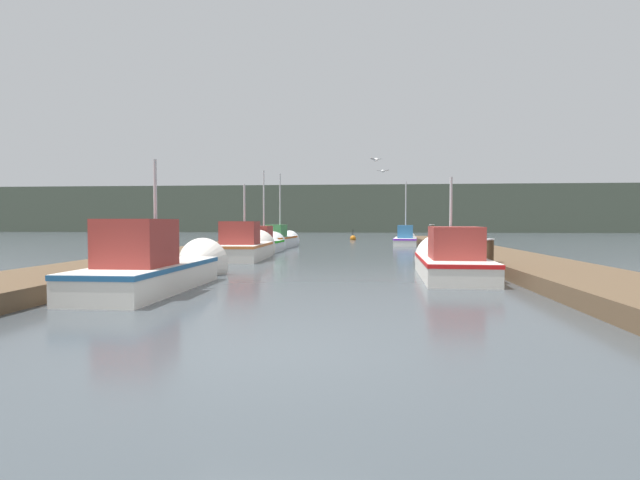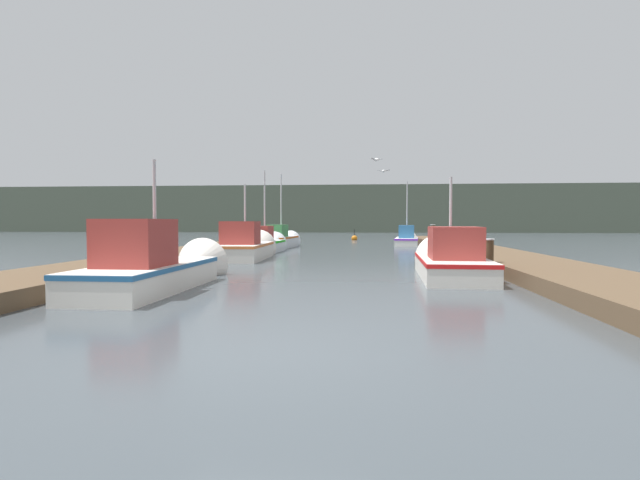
{
  "view_description": "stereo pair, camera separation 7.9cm",
  "coord_description": "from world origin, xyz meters",
  "px_view_note": "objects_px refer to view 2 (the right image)",
  "views": [
    {
      "loc": [
        1.15,
        -5.85,
        1.58
      ],
      "look_at": [
        -0.34,
        10.82,
        0.95
      ],
      "focal_mm": 28.0,
      "sensor_mm": 36.0,
      "label": 1
    },
    {
      "loc": [
        1.23,
        -5.84,
        1.58
      ],
      "look_at": [
        -0.34,
        10.82,
        0.95
      ],
      "focal_mm": 28.0,
      "sensor_mm": 36.0,
      "label": 2
    }
  ],
  "objects_px": {
    "fishing_boat_5": "(407,239)",
    "mooring_piling_3": "(433,237)",
    "fishing_boat_3": "(266,244)",
    "channel_buoy": "(354,238)",
    "fishing_boat_2": "(247,247)",
    "mooring_piling_1": "(271,237)",
    "seagull_1": "(384,171)",
    "fishing_boat_1": "(448,260)",
    "mooring_piling_2": "(489,257)",
    "seagull_lead": "(376,160)",
    "fishing_boat_4": "(282,240)",
    "mooring_piling_0": "(243,241)",
    "fishing_boat_0": "(162,267)"
  },
  "relations": [
    {
      "from": "fishing_boat_1",
      "to": "fishing_boat_5",
      "type": "distance_m",
      "value": 18.79
    },
    {
      "from": "fishing_boat_2",
      "to": "mooring_piling_1",
      "type": "relative_size",
      "value": 5.19
    },
    {
      "from": "fishing_boat_4",
      "to": "mooring_piling_1",
      "type": "bearing_deg",
      "value": 115.67
    },
    {
      "from": "fishing_boat_1",
      "to": "seagull_lead",
      "type": "distance_m",
      "value": 6.71
    },
    {
      "from": "mooring_piling_1",
      "to": "fishing_boat_0",
      "type": "bearing_deg",
      "value": -86.14
    },
    {
      "from": "fishing_boat_3",
      "to": "fishing_boat_4",
      "type": "distance_m",
      "value": 4.32
    },
    {
      "from": "fishing_boat_0",
      "to": "fishing_boat_3",
      "type": "distance_m",
      "value": 13.7
    },
    {
      "from": "fishing_boat_3",
      "to": "mooring_piling_1",
      "type": "height_order",
      "value": "fishing_boat_3"
    },
    {
      "from": "mooring_piling_2",
      "to": "mooring_piling_1",
      "type": "bearing_deg",
      "value": 119.28
    },
    {
      "from": "fishing_boat_5",
      "to": "seagull_1",
      "type": "xyz_separation_m",
      "value": [
        -1.94,
        -11.15,
        3.43
      ]
    },
    {
      "from": "seagull_1",
      "to": "mooring_piling_0",
      "type": "bearing_deg",
      "value": 2.06
    },
    {
      "from": "mooring_piling_2",
      "to": "seagull_lead",
      "type": "xyz_separation_m",
      "value": [
        -3.22,
        5.13,
        3.51
      ]
    },
    {
      "from": "fishing_boat_2",
      "to": "mooring_piling_1",
      "type": "distance_m",
      "value": 11.89
    },
    {
      "from": "channel_buoy",
      "to": "seagull_lead",
      "type": "distance_m",
      "value": 22.23
    },
    {
      "from": "mooring_piling_1",
      "to": "mooring_piling_2",
      "type": "distance_m",
      "value": 20.27
    },
    {
      "from": "fishing_boat_5",
      "to": "mooring_piling_2",
      "type": "height_order",
      "value": "fishing_boat_5"
    },
    {
      "from": "mooring_piling_2",
      "to": "channel_buoy",
      "type": "distance_m",
      "value": 27.36
    },
    {
      "from": "fishing_boat_0",
      "to": "fishing_boat_2",
      "type": "xyz_separation_m",
      "value": [
        -0.2,
        9.39,
        -0.01
      ]
    },
    {
      "from": "fishing_boat_3",
      "to": "mooring_piling_0",
      "type": "distance_m",
      "value": 1.41
    },
    {
      "from": "fishing_boat_1",
      "to": "mooring_piling_0",
      "type": "bearing_deg",
      "value": 134.78
    },
    {
      "from": "fishing_boat_1",
      "to": "fishing_boat_3",
      "type": "relative_size",
      "value": 1.31
    },
    {
      "from": "fishing_boat_4",
      "to": "mooring_piling_2",
      "type": "height_order",
      "value": "fishing_boat_4"
    },
    {
      "from": "fishing_boat_4",
      "to": "seagull_1",
      "type": "height_order",
      "value": "fishing_boat_4"
    },
    {
      "from": "mooring_piling_0",
      "to": "channel_buoy",
      "type": "bearing_deg",
      "value": 74.09
    },
    {
      "from": "seagull_lead",
      "to": "fishing_boat_4",
      "type": "bearing_deg",
      "value": -96.61
    },
    {
      "from": "fishing_boat_3",
      "to": "fishing_boat_5",
      "type": "bearing_deg",
      "value": 48.96
    },
    {
      "from": "fishing_boat_5",
      "to": "mooring_piling_0",
      "type": "relative_size",
      "value": 4.45
    },
    {
      "from": "fishing_boat_0",
      "to": "seagull_lead",
      "type": "xyz_separation_m",
      "value": [
        5.26,
        8.65,
        3.56
      ]
    },
    {
      "from": "mooring_piling_2",
      "to": "seagull_lead",
      "type": "distance_m",
      "value": 6.99
    },
    {
      "from": "fishing_boat_0",
      "to": "fishing_boat_4",
      "type": "relative_size",
      "value": 1.21
    },
    {
      "from": "fishing_boat_5",
      "to": "fishing_boat_1",
      "type": "bearing_deg",
      "value": -85.0
    },
    {
      "from": "fishing_boat_2",
      "to": "seagull_1",
      "type": "height_order",
      "value": "seagull_1"
    },
    {
      "from": "fishing_boat_5",
      "to": "fishing_boat_3",
      "type": "bearing_deg",
      "value": -127.04
    },
    {
      "from": "fishing_boat_0",
      "to": "mooring_piling_1",
      "type": "distance_m",
      "value": 21.26
    },
    {
      "from": "fishing_boat_0",
      "to": "fishing_boat_2",
      "type": "height_order",
      "value": "fishing_boat_2"
    },
    {
      "from": "fishing_boat_4",
      "to": "fishing_boat_5",
      "type": "xyz_separation_m",
      "value": [
        7.77,
        4.14,
        -0.08
      ]
    },
    {
      "from": "seagull_1",
      "to": "fishing_boat_1",
      "type": "bearing_deg",
      "value": 117.87
    },
    {
      "from": "fishing_boat_4",
      "to": "seagull_lead",
      "type": "distance_m",
      "value": 11.42
    },
    {
      "from": "mooring_piling_1",
      "to": "fishing_boat_3",
      "type": "bearing_deg",
      "value": -81.32
    },
    {
      "from": "fishing_boat_1",
      "to": "channel_buoy",
      "type": "distance_m",
      "value": 27.34
    },
    {
      "from": "fishing_boat_3",
      "to": "channel_buoy",
      "type": "height_order",
      "value": "fishing_boat_3"
    },
    {
      "from": "fishing_boat_5",
      "to": "mooring_piling_1",
      "type": "distance_m",
      "value": 9.06
    },
    {
      "from": "mooring_piling_3",
      "to": "seagull_1",
      "type": "bearing_deg",
      "value": -116.36
    },
    {
      "from": "fishing_boat_5",
      "to": "mooring_piling_3",
      "type": "xyz_separation_m",
      "value": [
        1.03,
        -5.17,
        0.31
      ]
    },
    {
      "from": "fishing_boat_1",
      "to": "fishing_boat_5",
      "type": "relative_size",
      "value": 1.12
    },
    {
      "from": "fishing_boat_2",
      "to": "fishing_boat_0",
      "type": "bearing_deg",
      "value": -90.33
    },
    {
      "from": "fishing_boat_4",
      "to": "mooring_piling_2",
      "type": "distance_m",
      "value": 16.89
    },
    {
      "from": "fishing_boat_0",
      "to": "mooring_piling_0",
      "type": "height_order",
      "value": "fishing_boat_0"
    },
    {
      "from": "mooring_piling_1",
      "to": "channel_buoy",
      "type": "bearing_deg",
      "value": 60.31
    },
    {
      "from": "fishing_boat_5",
      "to": "seagull_1",
      "type": "height_order",
      "value": "fishing_boat_5"
    }
  ]
}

